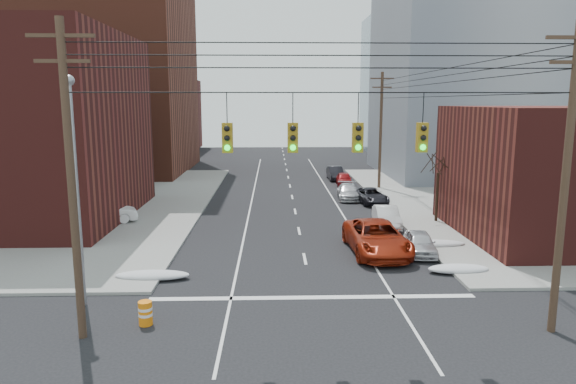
{
  "coord_description": "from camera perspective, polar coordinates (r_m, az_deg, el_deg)",
  "views": [
    {
      "loc": [
        -1.67,
        -14.34,
        8.31
      ],
      "look_at": [
        -0.79,
        15.62,
        3.0
      ],
      "focal_mm": 32.0,
      "sensor_mm": 36.0,
      "label": 1
    }
  ],
  "objects": [
    {
      "name": "traffic_signals",
      "position": [
        17.44,
        4.16,
        6.26
      ],
      "size": [
        17.0,
        0.42,
        2.02
      ],
      "color": "black",
      "rests_on": "ground"
    },
    {
      "name": "parked_car_c",
      "position": [
        42.84,
        9.21,
        -0.42
      ],
      "size": [
        2.65,
        4.72,
        1.25
      ],
      "primitive_type": "imported",
      "rotation": [
        0.0,
        0.0,
        0.13
      ],
      "color": "black",
      "rests_on": "ground"
    },
    {
      "name": "parked_car_d",
      "position": [
        44.38,
        6.73,
        0.03
      ],
      "size": [
        2.07,
        4.53,
        1.28
      ],
      "primitive_type": "imported",
      "rotation": [
        0.0,
        0.0,
        -0.06
      ],
      "color": "#B2B2B7",
      "rests_on": "ground"
    },
    {
      "name": "snow_nw",
      "position": [
        25.36,
        -14.83,
        -8.93
      ],
      "size": [
        3.5,
        1.08,
        0.42
      ],
      "primitive_type": "ellipsoid",
      "color": "silver",
      "rests_on": "ground"
    },
    {
      "name": "parked_car_a",
      "position": [
        29.27,
        14.45,
        -5.5
      ],
      "size": [
        1.82,
        3.8,
        1.25
      ],
      "primitive_type": "imported",
      "rotation": [
        0.0,
        0.0,
        -0.09
      ],
      "color": "silver",
      "rests_on": "ground"
    },
    {
      "name": "parked_car_e",
      "position": [
        51.71,
        6.25,
        1.45
      ],
      "size": [
        1.77,
        3.83,
        1.27
      ],
      "primitive_type": "imported",
      "rotation": [
        0.0,
        0.0,
        -0.07
      ],
      "color": "maroon",
      "rests_on": "ground"
    },
    {
      "name": "building_glass",
      "position": [
        88.2,
        15.56,
        11.43
      ],
      "size": [
        20.0,
        18.0,
        22.0
      ],
      "primitive_type": "cube",
      "color": "gray",
      "rests_on": "ground"
    },
    {
      "name": "snow_east_far",
      "position": [
        30.84,
        15.56,
        -5.56
      ],
      "size": [
        4.0,
        1.08,
        0.42
      ],
      "primitive_type": "ellipsoid",
      "color": "silver",
      "rests_on": "ground"
    },
    {
      "name": "lot_car_a",
      "position": [
        36.97,
        -19.75,
        -2.18
      ],
      "size": [
        4.58,
        2.82,
        1.42
      ],
      "primitive_type": "imported",
      "rotation": [
        0.0,
        0.0,
        1.9
      ],
      "color": "white",
      "rests_on": "sidewalk_nw"
    },
    {
      "name": "lot_car_d",
      "position": [
        42.26,
        -27.17,
        -1.19
      ],
      "size": [
        4.67,
        3.13,
        1.48
      ],
      "primitive_type": "imported",
      "rotation": [
        0.0,
        0.0,
        1.22
      ],
      "color": "silver",
      "rests_on": "sidewalk_nw"
    },
    {
      "name": "parked_car_b",
      "position": [
        34.95,
        10.89,
        -2.74
      ],
      "size": [
        1.7,
        4.24,
        1.37
      ],
      "primitive_type": "imported",
      "rotation": [
        0.0,
        0.0,
        -0.06
      ],
      "color": "silver",
      "rests_on": "ground"
    },
    {
      "name": "bare_tree",
      "position": [
        36.63,
        16.24,
        0.23
      ],
      "size": [
        2.09,
        2.2,
        4.93
      ],
      "color": "black",
      "rests_on": "ground"
    },
    {
      "name": "construction_barrel",
      "position": [
        20.51,
        -15.56,
        -12.81
      ],
      "size": [
        0.59,
        0.59,
        0.92
      ],
      "rotation": [
        0.0,
        0.0,
        -0.12
      ],
      "color": "orange",
      "rests_on": "ground"
    },
    {
      "name": "building_brick_tall",
      "position": [
        66.56,
        -22.07,
        15.1
      ],
      "size": [
        24.0,
        20.0,
        30.0
      ],
      "primitive_type": "cube",
      "color": "brown",
      "rests_on": "ground"
    },
    {
      "name": "lot_car_c",
      "position": [
        38.73,
        -29.16,
        -2.22
      ],
      "size": [
        5.57,
        2.61,
        1.57
      ],
      "primitive_type": "imported",
      "rotation": [
        0.0,
        0.0,
        1.49
      ],
      "color": "black",
      "rests_on": "sidewalk_nw"
    },
    {
      "name": "building_office",
      "position": [
        63.1,
        20.93,
        13.21
      ],
      "size": [
        22.0,
        20.0,
        25.0
      ],
      "primitive_type": "cube",
      "color": "gray",
      "rests_on": "ground"
    },
    {
      "name": "lot_car_b",
      "position": [
        46.74,
        -18.1,
        0.26
      ],
      "size": [
        4.86,
        3.34,
        1.24
      ],
      "primitive_type": "imported",
      "rotation": [
        0.0,
        0.0,
        1.25
      ],
      "color": "silver",
      "rests_on": "sidewalk_nw"
    },
    {
      "name": "parked_car_f",
      "position": [
        55.39,
        5.26,
        2.11
      ],
      "size": [
        1.59,
        4.3,
        1.4
      ],
      "primitive_type": "imported",
      "rotation": [
        0.0,
        0.0,
        0.02
      ],
      "color": "black",
      "rests_on": "ground"
    },
    {
      "name": "street_light",
      "position": [
        21.97,
        -22.56,
        2.03
      ],
      "size": [
        0.44,
        0.44,
        9.32
      ],
      "color": "gray",
      "rests_on": "ground"
    },
    {
      "name": "snow_ne",
      "position": [
        26.76,
        18.41,
        -8.1
      ],
      "size": [
        3.0,
        1.08,
        0.42
      ],
      "primitive_type": "ellipsoid",
      "color": "silver",
      "rests_on": "ground"
    },
    {
      "name": "ground",
      "position": [
        16.66,
        4.57,
        -19.91
      ],
      "size": [
        160.0,
        160.0,
        0.0
      ],
      "primitive_type": "plane",
      "color": "black",
      "rests_on": "ground"
    },
    {
      "name": "red_pickup",
      "position": [
        28.88,
        9.82,
        -5.01
      ],
      "size": [
        3.2,
        6.46,
        1.76
      ],
      "primitive_type": "imported",
      "rotation": [
        0.0,
        0.0,
        0.04
      ],
      "color": "maroon",
      "rests_on": "ground"
    },
    {
      "name": "utility_pole_far",
      "position": [
        49.46,
        10.26,
        6.96
      ],
      "size": [
        2.2,
        0.28,
        11.0
      ],
      "color": "#473323",
      "rests_on": "ground"
    },
    {
      "name": "building_brick_far",
      "position": [
        91.66,
        -17.25,
        8.15
      ],
      "size": [
        22.0,
        18.0,
        12.0
      ],
      "primitive_type": "cube",
      "color": "#501B18",
      "rests_on": "ground"
    },
    {
      "name": "utility_pole_right",
      "position": [
        20.26,
        28.48,
        1.66
      ],
      "size": [
        2.2,
        0.28,
        11.0
      ],
      "color": "#473323",
      "rests_on": "ground"
    },
    {
      "name": "utility_pole_left",
      "position": [
        18.81,
        -22.96,
        1.53
      ],
      "size": [
        2.2,
        0.28,
        11.0
      ],
      "color": "#473323",
      "rests_on": "ground"
    }
  ]
}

